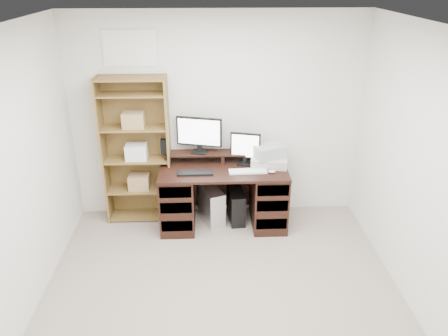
{
  "coord_description": "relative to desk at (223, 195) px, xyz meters",
  "views": [
    {
      "loc": [
        -0.12,
        -3.02,
        2.89
      ],
      "look_at": [
        0.06,
        1.43,
        0.85
      ],
      "focal_mm": 35.0,
      "sensor_mm": 36.0,
      "label": 1
    }
  ],
  "objects": [
    {
      "name": "tower_black",
      "position": [
        0.16,
        0.06,
        -0.19
      ],
      "size": [
        0.21,
        0.42,
        0.4
      ],
      "rotation": [
        0.0,
        0.0,
        0.1
      ],
      "color": "black",
      "rests_on": "ground"
    },
    {
      "name": "printer",
      "position": [
        0.55,
        0.07,
        0.41
      ],
      "size": [
        0.46,
        0.37,
        0.1
      ],
      "primitive_type": "cube",
      "rotation": [
        0.0,
        0.0,
        -0.13
      ],
      "color": "#B5AE9D",
      "rests_on": "desk"
    },
    {
      "name": "desk",
      "position": [
        0.0,
        0.0,
        0.0
      ],
      "size": [
        1.5,
        0.7,
        0.75
      ],
      "color": "black",
      "rests_on": "ground"
    },
    {
      "name": "monitor_wide",
      "position": [
        -0.28,
        0.22,
        0.72
      ],
      "size": [
        0.54,
        0.2,
        0.43
      ],
      "rotation": [
        0.0,
        0.0,
        -0.26
      ],
      "color": "black",
      "rests_on": "riser_shelf"
    },
    {
      "name": "basket",
      "position": [
        0.55,
        0.07,
        0.54
      ],
      "size": [
        0.42,
        0.36,
        0.15
      ],
      "primitive_type": "cube",
      "rotation": [
        0.0,
        0.0,
        0.35
      ],
      "color": "#989EA3",
      "rests_on": "printer"
    },
    {
      "name": "tower_silver",
      "position": [
        -0.15,
        0.07,
        -0.17
      ],
      "size": [
        0.34,
        0.48,
        0.44
      ],
      "primitive_type": "cube",
      "rotation": [
        0.0,
        0.0,
        0.37
      ],
      "color": "silver",
      "rests_on": "ground"
    },
    {
      "name": "mouse",
      "position": [
        0.55,
        -0.15,
        0.38
      ],
      "size": [
        0.1,
        0.09,
        0.03
      ],
      "primitive_type": "ellipsoid",
      "rotation": [
        0.0,
        0.0,
        0.38
      ],
      "color": "silver",
      "rests_on": "desk"
    },
    {
      "name": "riser_shelf",
      "position": [
        0.0,
        0.21,
        0.45
      ],
      "size": [
        1.4,
        0.22,
        0.12
      ],
      "color": "black",
      "rests_on": "desk"
    },
    {
      "name": "keyboard_black",
      "position": [
        -0.33,
        -0.14,
        0.37
      ],
      "size": [
        0.41,
        0.14,
        0.02
      ],
      "primitive_type": "cube",
      "rotation": [
        0.0,
        0.0,
        0.01
      ],
      "color": "black",
      "rests_on": "desk"
    },
    {
      "name": "keyboard_white",
      "position": [
        0.28,
        -0.12,
        0.37
      ],
      "size": [
        0.44,
        0.15,
        0.02
      ],
      "primitive_type": "cube",
      "rotation": [
        0.0,
        0.0,
        0.05
      ],
      "color": "white",
      "rests_on": "desk"
    },
    {
      "name": "room",
      "position": [
        -0.06,
        -1.64,
        0.86
      ],
      "size": [
        3.54,
        4.04,
        2.54
      ],
      "color": "gray",
      "rests_on": "ground"
    },
    {
      "name": "monitor_small",
      "position": [
        0.27,
        0.12,
        0.57
      ],
      "size": [
        0.35,
        0.17,
        0.39
      ],
      "rotation": [
        0.0,
        0.0,
        -0.26
      ],
      "color": "black",
      "rests_on": "desk"
    },
    {
      "name": "speaker",
      "position": [
        -0.7,
        0.18,
        0.57
      ],
      "size": [
        0.08,
        0.08,
        0.18
      ],
      "primitive_type": "cube",
      "rotation": [
        0.0,
        0.0,
        -0.08
      ],
      "color": "black",
      "rests_on": "riser_shelf"
    },
    {
      "name": "bookshelf",
      "position": [
        -1.03,
        0.21,
        0.53
      ],
      "size": [
        0.8,
        0.3,
        1.8
      ],
      "color": "olive",
      "rests_on": "ground"
    }
  ]
}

